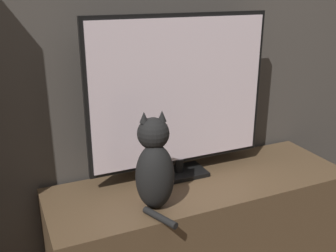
# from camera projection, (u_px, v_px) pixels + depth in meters

# --- Properties ---
(wall_back) EXTENTS (4.80, 0.05, 2.60)m
(wall_back) POSITION_uv_depth(u_px,v_px,m) (177.00, 5.00, 1.85)
(wall_back) COLOR #47423D
(wall_back) RESTS_ON ground_plane
(tv_stand) EXTENTS (1.45, 0.49, 0.51)m
(tv_stand) POSITION_uv_depth(u_px,v_px,m) (200.00, 227.00, 1.96)
(tv_stand) COLOR brown
(tv_stand) RESTS_ON ground_plane
(tv) EXTENTS (0.88, 0.16, 0.77)m
(tv) POSITION_uv_depth(u_px,v_px,m) (179.00, 96.00, 1.80)
(tv) COLOR black
(tv) RESTS_ON tv_stand
(cat) EXTENTS (0.19, 0.29, 0.42)m
(cat) POSITION_uv_depth(u_px,v_px,m) (154.00, 167.00, 1.60)
(cat) COLOR black
(cat) RESTS_ON tv_stand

